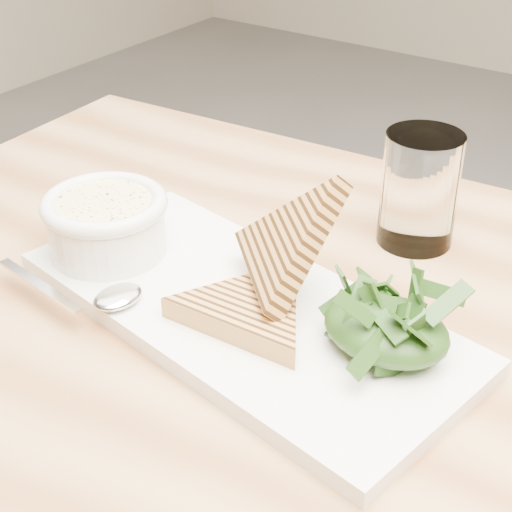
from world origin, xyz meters
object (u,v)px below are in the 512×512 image
Objects in this scene: table_top at (354,400)px; glass_near at (419,190)px; soup_bowl at (107,231)px; platter at (242,310)px.

glass_near is (-0.05, 0.21, 0.07)m from table_top.
soup_bowl is 0.95× the size of glass_near.
platter is at bearing 0.93° from soup_bowl.
glass_near reaches higher than soup_bowl.
platter is 0.21m from glass_near.
soup_bowl is at bearing 177.26° from table_top.
platter is 0.15m from soup_bowl.
table_top is 0.12m from platter.
table_top is 0.27m from soup_bowl.
table_top is 10.09× the size of glass_near.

